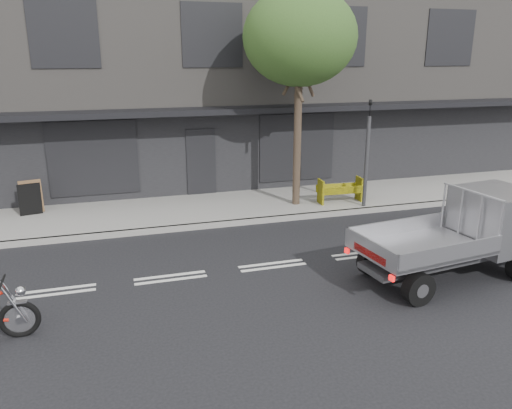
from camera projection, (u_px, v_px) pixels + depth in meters
The scene contains 9 objects.
ground at pixel (272, 266), 11.81m from camera, with size 80.00×80.00×0.00m, color black.
sidewalk at pixel (227, 207), 16.11m from camera, with size 32.00×3.20×0.15m, color gray.
kerb at pixel (239, 222), 14.64m from camera, with size 32.00×0.20×0.15m, color gray.
building_main at pixel (189, 75), 21.04m from camera, with size 26.00×10.00×8.00m, color slate.
street_tree at pixel (300, 38), 14.76m from camera, with size 3.40×3.40×6.74m.
traffic_light_pole at pixel (367, 160), 15.56m from camera, with size 0.12×0.12×3.50m.
flatbed_ute at pixel (483, 224), 11.26m from camera, with size 4.42×2.23×1.97m.
construction_barrier at pixel (343, 191), 16.11m from camera, with size 1.48×0.59×0.83m, color yellow, non-canonical shape.
sandwich_board at pixel (30, 199), 14.88m from camera, with size 0.64×0.43×1.01m, color black, non-canonical shape.
Camera 1 is at (-3.48, -10.34, 4.78)m, focal length 35.00 mm.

